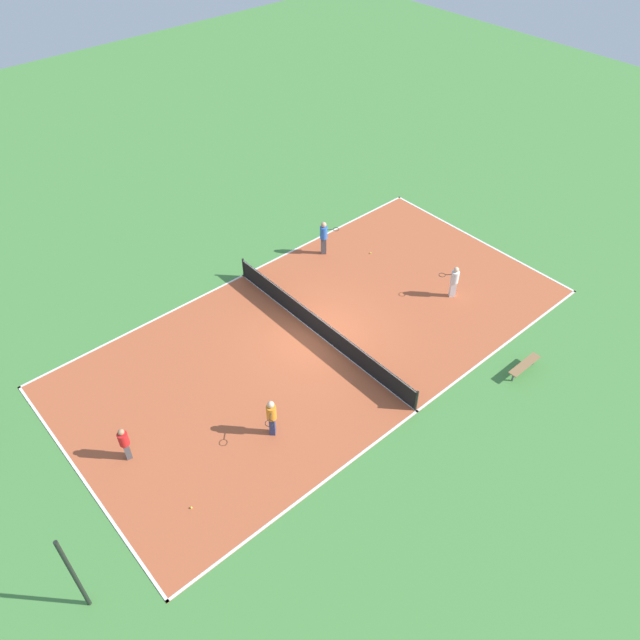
% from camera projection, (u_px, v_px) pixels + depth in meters
% --- Properties ---
extents(ground_plane, '(80.00, 80.00, 0.00)m').
position_uv_depth(ground_plane, '(320.00, 336.00, 26.56)').
color(ground_plane, '#47843D').
extents(court_surface, '(11.18, 21.68, 0.02)m').
position_uv_depth(court_surface, '(320.00, 336.00, 26.55)').
color(court_surface, '#B75633').
rests_on(court_surface, ground_plane).
extents(tennis_net, '(10.98, 0.10, 1.02)m').
position_uv_depth(tennis_net, '(320.00, 326.00, 26.20)').
color(tennis_net, black).
rests_on(tennis_net, court_surface).
extents(bench, '(0.36, 1.69, 0.45)m').
position_uv_depth(bench, '(524.00, 365.00, 24.72)').
color(bench, olive).
rests_on(bench, ground_plane).
extents(player_near_white, '(0.83, 0.94, 1.62)m').
position_uv_depth(player_near_white, '(454.00, 280.00, 27.89)').
color(player_near_white, white).
rests_on(player_near_white, court_surface).
extents(player_near_blue, '(0.82, 0.95, 1.80)m').
position_uv_depth(player_near_blue, '(324.00, 236.00, 30.28)').
color(player_near_blue, '#4C4C51').
rests_on(player_near_blue, court_surface).
extents(player_center_orange, '(0.90, 0.89, 1.70)m').
position_uv_depth(player_center_orange, '(272.00, 416.00, 22.03)').
color(player_center_orange, navy).
rests_on(player_center_orange, court_surface).
extents(player_coach_red, '(0.43, 0.43, 1.50)m').
position_uv_depth(player_coach_red, '(124.00, 442.00, 21.35)').
color(player_coach_red, '#4C4C51').
rests_on(player_coach_red, court_surface).
extents(tennis_ball_left_sideline, '(0.07, 0.07, 0.07)m').
position_uv_depth(tennis_ball_left_sideline, '(371.00, 253.00, 30.93)').
color(tennis_ball_left_sideline, '#CCE033').
rests_on(tennis_ball_left_sideline, court_surface).
extents(tennis_ball_far_baseline, '(0.07, 0.07, 0.07)m').
position_uv_depth(tennis_ball_far_baseline, '(191.00, 508.00, 20.38)').
color(tennis_ball_far_baseline, '#CCE033').
rests_on(tennis_ball_far_baseline, court_surface).
extents(fence_post_back_left, '(0.12, 0.12, 3.53)m').
position_uv_depth(fence_post_back_left, '(74.00, 575.00, 16.94)').
color(fence_post_back_left, black).
rests_on(fence_post_back_left, ground_plane).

